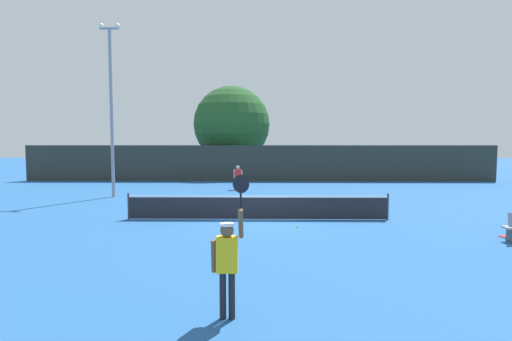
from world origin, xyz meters
The scene contains 10 objects.
ground_plane centered at (0.00, 0.00, 0.00)m, with size 120.00×120.00×0.00m, color #235693.
tennis_net centered at (0.00, 0.00, 0.51)m, with size 10.60×0.08×1.07m.
perimeter_fence centered at (0.00, 15.74, 1.42)m, with size 37.27×0.12×2.84m, color #2D332D.
player_serving centered at (-0.44, -9.20, 1.15)m, with size 0.68×0.40×2.59m.
player_receiving centered at (-1.39, 10.15, 0.94)m, with size 0.57×0.23×1.55m.
tennis_ball centered at (1.46, -1.51, 0.03)m, with size 0.07×0.07×0.07m, color #CCE033.
spare_racket centered at (8.22, -2.91, 0.02)m, with size 0.28×0.52×0.04m.
light_pole centered at (-8.28, 6.53, 5.42)m, with size 1.18×0.28×9.67m.
large_tree centered at (-2.51, 20.03, 4.66)m, with size 6.78×6.78×8.06m.
parked_car_near centered at (-2.75, 22.71, 0.78)m, with size 2.50×4.44×1.69m.
Camera 1 is at (0.16, -16.26, 3.19)m, focal length 28.42 mm.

